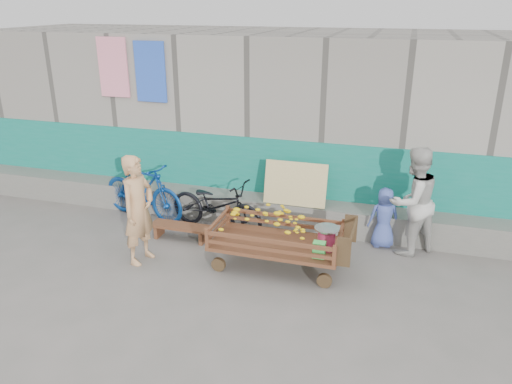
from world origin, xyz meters
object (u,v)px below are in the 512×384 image
(banana_cart, at_px, (274,231))
(woman, at_px, (413,201))
(vendor_man, at_px, (138,210))
(bicycle_blue, at_px, (143,190))
(bicycle_dark, at_px, (216,205))
(bench, at_px, (181,229))
(child, at_px, (384,218))

(banana_cart, height_order, woman, woman)
(vendor_man, bearing_deg, banana_cart, -68.80)
(banana_cart, xyz_separation_m, bicycle_blue, (-2.57, 1.00, -0.05))
(banana_cart, distance_m, woman, 2.09)
(bicycle_dark, relative_size, bicycle_blue, 0.99)
(bicycle_dark, xyz_separation_m, bicycle_blue, (-1.37, 0.09, 0.07))
(woman, bearing_deg, bicycle_dark, -39.74)
(woman, bearing_deg, bicycle_blue, -41.65)
(bench, bearing_deg, bicycle_blue, 149.20)
(bench, xyz_separation_m, vendor_man, (-0.25, -0.79, 0.62))
(bench, distance_m, bicycle_dark, 0.69)
(bench, relative_size, bicycle_blue, 0.56)
(vendor_man, xyz_separation_m, child, (3.28, 1.46, -0.32))
(child, bearing_deg, bicycle_blue, -16.06)
(bench, height_order, vendor_man, vendor_man)
(bench, bearing_deg, vendor_man, -107.30)
(banana_cart, bearing_deg, vendor_man, -169.39)
(vendor_man, height_order, bicycle_dark, vendor_man)
(child, distance_m, bicycle_blue, 3.99)
(vendor_man, relative_size, woman, 0.98)
(bench, relative_size, bicycle_dark, 0.57)
(bench, distance_m, woman, 3.53)
(banana_cart, bearing_deg, woman, 29.93)
(woman, xyz_separation_m, bicycle_dark, (-3.00, -0.12, -0.37))
(woman, relative_size, bicycle_dark, 0.97)
(child, bearing_deg, vendor_man, 6.39)
(banana_cart, xyz_separation_m, woman, (1.79, 1.03, 0.25))
(woman, xyz_separation_m, child, (-0.38, 0.07, -0.34))
(banana_cart, bearing_deg, bicycle_blue, 158.70)
(vendor_man, bearing_deg, bicycle_blue, 38.10)
(bench, distance_m, child, 3.12)
(banana_cart, height_order, bicycle_blue, bicycle_blue)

